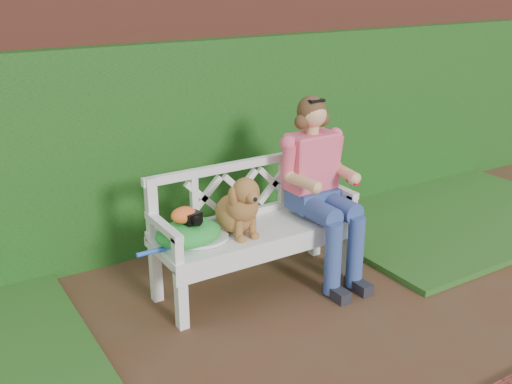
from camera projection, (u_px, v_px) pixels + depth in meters
ground at (292, 337)px, 3.84m from camera, size 60.00×60.00×0.00m
brick_wall at (163, 113)px, 4.97m from camera, size 10.00×0.30×2.20m
ivy_hedge at (176, 148)px, 4.88m from camera, size 10.00×0.18×1.70m
grass_right at (443, 213)px, 5.73m from camera, size 2.60×2.00×0.05m
garden_bench at (256, 257)px, 4.38m from camera, size 1.63×0.75×0.48m
seated_woman at (314, 191)px, 4.46m from camera, size 0.65×0.81×1.33m
dog at (238, 204)px, 4.12m from camera, size 0.30×0.40×0.44m
tennis_racket at (199, 240)px, 4.05m from camera, size 0.71×0.34×0.03m
green_bag at (188, 233)px, 4.01m from camera, size 0.48×0.38×0.16m
camera_item at (192, 218)px, 3.96m from camera, size 0.13×0.11×0.07m
baseball_glove at (184, 215)px, 3.96m from camera, size 0.19×0.15×0.11m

